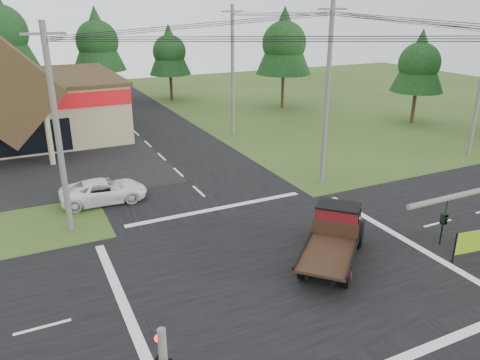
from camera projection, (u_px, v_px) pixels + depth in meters
ground at (278, 266)px, 21.26m from camera, size 120.00×120.00×0.00m
road_ns at (278, 265)px, 21.26m from camera, size 12.00×120.00×0.02m
road_ew at (278, 265)px, 21.26m from camera, size 120.00×12.00×0.02m
traffic_signal_corner at (161, 356)px, 10.79m from camera, size 0.53×2.48×4.40m
utility_pole_nw at (57, 130)px, 22.84m from camera, size 2.00×0.30×10.50m
utility_pole_ne at (327, 94)px, 29.19m from camera, size 2.00×0.30×11.50m
utility_pole_far at (480, 88)px, 35.14m from camera, size 2.00×0.30×10.20m
utility_pole_n at (233, 70)px, 41.04m from camera, size 2.00×0.30×11.20m
tree_row_d at (97, 39)px, 54.05m from camera, size 6.16×6.16×11.11m
tree_row_e at (169, 50)px, 56.10m from camera, size 5.04×5.04×9.09m
tree_side_ne at (284, 41)px, 51.29m from camera, size 6.16×6.16×11.11m
tree_side_e_near at (420, 61)px, 44.91m from camera, size 5.04×5.04×9.09m
antique_flatbed_truck at (333, 239)px, 21.11m from camera, size 5.80×5.67×2.46m
white_pickup at (104, 191)px, 27.93m from camera, size 5.15×2.58×1.40m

